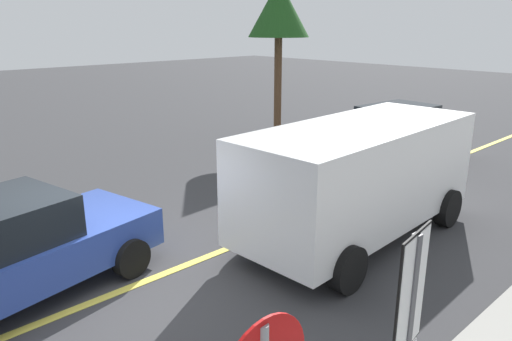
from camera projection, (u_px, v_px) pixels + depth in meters
ground_plane at (112, 295)px, 7.30m from camera, size 80.00×80.00×0.00m
lane_marking_centre at (257, 237)px, 9.26m from camera, size 28.00×0.16×0.01m
speed_limit_sign at (408, 323)px, 3.65m from camera, size 0.54×0.10×2.52m
white_van at (358, 174)px, 8.90m from camera, size 5.28×2.44×2.20m
car_blue_far_lane at (0, 253)px, 6.88m from camera, size 4.75×2.63×1.57m
car_silver_mid_road at (399, 134)px, 14.09m from camera, size 4.47×2.19×1.69m
tree_left_verge at (279, 11)px, 15.38m from camera, size 1.97×1.97×5.26m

